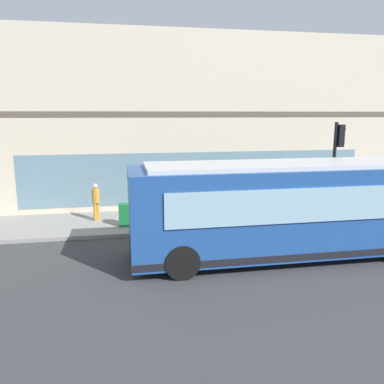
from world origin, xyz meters
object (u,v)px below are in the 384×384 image
object	(u,v)px
city_bus_nearside	(287,210)
fire_hydrant	(234,206)
pedestrian_near_hydrant	(96,200)
newspaper_vending_box	(124,214)
pedestrian_near_building_entrance	(192,192)
traffic_light_near_corner	(337,153)

from	to	relation	value
city_bus_nearside	fire_hydrant	size ratio (longest dim) A/B	13.57
pedestrian_near_hydrant	newspaper_vending_box	bearing A→B (deg)	-130.77
fire_hydrant	newspaper_vending_box	size ratio (longest dim) A/B	0.82
fire_hydrant	pedestrian_near_hydrant	xyz separation A→B (m)	(0.09, 5.95, 0.53)
pedestrian_near_building_entrance	fire_hydrant	bearing A→B (deg)	-95.18
traffic_light_near_corner	city_bus_nearside	bearing A→B (deg)	132.31
pedestrian_near_building_entrance	pedestrian_near_hydrant	bearing A→B (deg)	91.16
traffic_light_near_corner	pedestrian_near_building_entrance	world-z (taller)	traffic_light_near_corner
pedestrian_near_building_entrance	newspaper_vending_box	distance (m)	3.19
newspaper_vending_box	pedestrian_near_hydrant	bearing A→B (deg)	49.23
newspaper_vending_box	traffic_light_near_corner	bearing A→B (deg)	-95.01
city_bus_nearside	pedestrian_near_building_entrance	world-z (taller)	city_bus_nearside
city_bus_nearside	fire_hydrant	bearing A→B (deg)	3.59
fire_hydrant	newspaper_vending_box	xyz separation A→B (m)	(-0.88, 4.83, 0.09)
fire_hydrant	pedestrian_near_hydrant	bearing A→B (deg)	89.16
city_bus_nearside	fire_hydrant	distance (m)	5.00
city_bus_nearside	newspaper_vending_box	bearing A→B (deg)	52.09
traffic_light_near_corner	newspaper_vending_box	bearing A→B (deg)	84.99
traffic_light_near_corner	pedestrian_near_building_entrance	bearing A→B (deg)	72.42
city_bus_nearside	newspaper_vending_box	size ratio (longest dim) A/B	11.16
city_bus_nearside	pedestrian_near_hydrant	bearing A→B (deg)	51.56
city_bus_nearside	newspaper_vending_box	xyz separation A→B (m)	(4.00, 5.13, -0.95)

